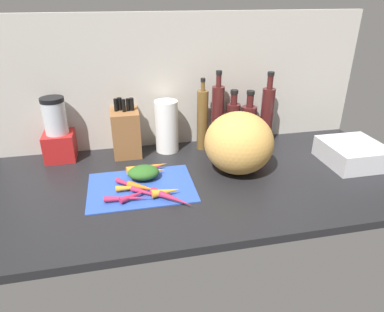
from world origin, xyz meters
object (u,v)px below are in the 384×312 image
(carrot_5, at_px, (148,167))
(blender_appliance, at_px, (58,133))
(carrot_2, at_px, (166,192))
(carrot_6, at_px, (130,185))
(dish_rack, at_px, (352,153))
(carrot_1, at_px, (147,193))
(carrot_10, at_px, (131,188))
(carrot_7, at_px, (129,198))
(knife_block, at_px, (126,132))
(bottle_3, at_px, (248,124))
(carrot_0, at_px, (152,170))
(carrot_9, at_px, (136,195))
(bottle_1, at_px, (218,116))
(carrot_4, at_px, (171,198))
(winter_squash, at_px, (239,143))
(bottle_4, at_px, (267,115))
(bottle_2, at_px, (233,122))
(paper_towel_roll, at_px, (167,126))
(carrot_3, at_px, (143,187))
(cutting_board, at_px, (141,187))
(bottle_0, at_px, (202,120))
(carrot_8, at_px, (152,170))

(carrot_5, height_order, blender_appliance, blender_appliance)
(carrot_2, height_order, carrot_6, carrot_2)
(dish_rack, bearing_deg, carrot_1, -173.66)
(carrot_10, bearing_deg, carrot_6, 99.34)
(carrot_7, height_order, blender_appliance, blender_appliance)
(knife_block, distance_m, bottle_3, 0.58)
(carrot_0, bearing_deg, carrot_6, -135.30)
(carrot_0, height_order, carrot_5, carrot_5)
(carrot_9, bearing_deg, knife_block, 91.86)
(carrot_2, distance_m, bottle_1, 0.52)
(carrot_4, xyz_separation_m, bottle_1, (0.29, 0.45, 0.13))
(carrot_10, xyz_separation_m, winter_squash, (0.44, 0.08, 0.11))
(carrot_5, height_order, bottle_4, bottle_4)
(bottle_1, bearing_deg, bottle_2, 5.84)
(paper_towel_roll, distance_m, dish_rack, 0.82)
(blender_appliance, height_order, bottle_3, blender_appliance)
(carrot_0, height_order, carrot_3, carrot_0)
(cutting_board, bearing_deg, carrot_6, -176.49)
(carrot_0, distance_m, carrot_6, 0.13)
(carrot_1, distance_m, carrot_6, 0.09)
(carrot_1, height_order, bottle_4, bottle_4)
(carrot_10, relative_size, bottle_0, 0.33)
(knife_block, relative_size, bottle_2, 0.97)
(carrot_6, xyz_separation_m, dish_rack, (0.95, 0.03, 0.03))
(bottle_3, bearing_deg, bottle_2, 169.22)
(winter_squash, relative_size, paper_towel_roll, 1.17)
(bottle_3, bearing_deg, dish_rack, -37.45)
(paper_towel_roll, bearing_deg, dish_rack, -20.82)
(bottle_1, bearing_deg, carrot_5, -150.02)
(carrot_4, bearing_deg, bottle_0, 63.63)
(cutting_board, relative_size, carrot_4, 2.33)
(carrot_7, bearing_deg, winter_squash, 18.53)
(carrot_2, distance_m, carrot_6, 0.15)
(carrot_6, bearing_deg, carrot_2, -34.12)
(carrot_4, height_order, winter_squash, winter_squash)
(carrot_8, distance_m, bottle_1, 0.43)
(carrot_7, height_order, bottle_2, bottle_2)
(carrot_2, xyz_separation_m, winter_squash, (0.32, 0.14, 0.10))
(carrot_10, distance_m, dish_rack, 0.95)
(blender_appliance, bearing_deg, carrot_8, -32.76)
(blender_appliance, bearing_deg, carrot_5, -30.41)
(bottle_1, distance_m, bottle_4, 0.24)
(cutting_board, bearing_deg, paper_towel_roll, 65.11)
(carrot_1, relative_size, knife_block, 0.50)
(paper_towel_roll, height_order, dish_rack, paper_towel_roll)
(carrot_10, distance_m, bottle_2, 0.62)
(carrot_4, bearing_deg, carrot_8, 102.03)
(cutting_board, relative_size, dish_rack, 1.63)
(carrot_8, distance_m, knife_block, 0.26)
(carrot_5, bearing_deg, cutting_board, -107.23)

